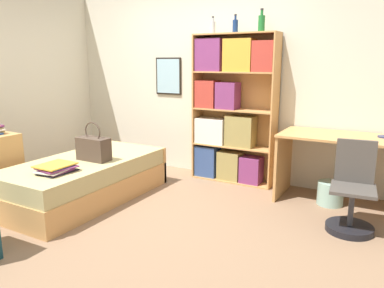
{
  "coord_description": "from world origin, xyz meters",
  "views": [
    {
      "loc": [
        2.39,
        -2.94,
        1.55
      ],
      "look_at": [
        0.62,
        0.19,
        0.75
      ],
      "focal_mm": 35.0,
      "sensor_mm": 36.0,
      "label": 1
    }
  ],
  "objects_px": {
    "bed": "(86,179)",
    "waste_bin": "(330,193)",
    "book_stack_on_bed": "(56,168)",
    "bottle_clear": "(262,23)",
    "handbag": "(94,148)",
    "bottle_green": "(213,27)",
    "bookcase": "(229,111)",
    "desk": "(346,156)",
    "desk_chair": "(352,202)",
    "bottle_brown": "(235,26)"
  },
  "relations": [
    {
      "from": "book_stack_on_bed",
      "to": "desk",
      "type": "height_order",
      "value": "desk"
    },
    {
      "from": "bed",
      "to": "desk",
      "type": "distance_m",
      "value": 2.89
    },
    {
      "from": "bed",
      "to": "handbag",
      "type": "xyz_separation_m",
      "value": [
        0.11,
        0.03,
        0.37
      ]
    },
    {
      "from": "bed",
      "to": "bottle_green",
      "type": "distance_m",
      "value": 2.42
    },
    {
      "from": "bookcase",
      "to": "bottle_clear",
      "type": "relative_size",
      "value": 7.09
    },
    {
      "from": "bookcase",
      "to": "waste_bin",
      "type": "distance_m",
      "value": 1.59
    },
    {
      "from": "bottle_clear",
      "to": "desk",
      "type": "xyz_separation_m",
      "value": [
        1.08,
        -0.2,
        -1.44
      ]
    },
    {
      "from": "bookcase",
      "to": "bottle_clear",
      "type": "height_order",
      "value": "bottle_clear"
    },
    {
      "from": "bottle_brown",
      "to": "desk_chair",
      "type": "distance_m",
      "value": 2.46
    },
    {
      "from": "handbag",
      "to": "book_stack_on_bed",
      "type": "distance_m",
      "value": 0.55
    },
    {
      "from": "bed",
      "to": "desk",
      "type": "xyz_separation_m",
      "value": [
        2.58,
        1.25,
        0.32
      ]
    },
    {
      "from": "handbag",
      "to": "bookcase",
      "type": "bearing_deg",
      "value": 54.44
    },
    {
      "from": "handbag",
      "to": "book_stack_on_bed",
      "type": "bearing_deg",
      "value": -88.88
    },
    {
      "from": "bottle_clear",
      "to": "book_stack_on_bed",
      "type": "bearing_deg",
      "value": -125.11
    },
    {
      "from": "book_stack_on_bed",
      "to": "bed",
      "type": "bearing_deg",
      "value": 103.62
    },
    {
      "from": "handbag",
      "to": "desk_chair",
      "type": "distance_m",
      "value": 2.71
    },
    {
      "from": "handbag",
      "to": "bottle_green",
      "type": "height_order",
      "value": "bottle_green"
    },
    {
      "from": "book_stack_on_bed",
      "to": "waste_bin",
      "type": "bearing_deg",
      "value": 35.93
    },
    {
      "from": "bottle_brown",
      "to": "desk_chair",
      "type": "bearing_deg",
      "value": -28.14
    },
    {
      "from": "bed",
      "to": "bookcase",
      "type": "bearing_deg",
      "value": 51.97
    },
    {
      "from": "bottle_clear",
      "to": "desk",
      "type": "relative_size",
      "value": 0.19
    },
    {
      "from": "handbag",
      "to": "desk_chair",
      "type": "xyz_separation_m",
      "value": [
        2.63,
        0.59,
        -0.33
      ]
    },
    {
      "from": "bed",
      "to": "book_stack_on_bed",
      "type": "xyz_separation_m",
      "value": [
        0.13,
        -0.52,
        0.28
      ]
    },
    {
      "from": "book_stack_on_bed",
      "to": "bottle_clear",
      "type": "bearing_deg",
      "value": 54.89
    },
    {
      "from": "bottle_green",
      "to": "bottle_brown",
      "type": "bearing_deg",
      "value": 1.2
    },
    {
      "from": "bookcase",
      "to": "bottle_brown",
      "type": "distance_m",
      "value": 1.04
    },
    {
      "from": "book_stack_on_bed",
      "to": "bottle_clear",
      "type": "relative_size",
      "value": 1.44
    },
    {
      "from": "handbag",
      "to": "bottle_clear",
      "type": "bearing_deg",
      "value": 45.63
    },
    {
      "from": "bottle_green",
      "to": "desk_chair",
      "type": "height_order",
      "value": "bottle_green"
    },
    {
      "from": "handbag",
      "to": "desk",
      "type": "distance_m",
      "value": 2.76
    },
    {
      "from": "bottle_brown",
      "to": "desk",
      "type": "xyz_separation_m",
      "value": [
        1.41,
        -0.2,
        -1.42
      ]
    },
    {
      "from": "bed",
      "to": "bottle_clear",
      "type": "relative_size",
      "value": 7.16
    },
    {
      "from": "handbag",
      "to": "waste_bin",
      "type": "relative_size",
      "value": 1.56
    },
    {
      "from": "bottle_green",
      "to": "waste_bin",
      "type": "distance_m",
      "value": 2.45
    },
    {
      "from": "bottle_brown",
      "to": "waste_bin",
      "type": "bearing_deg",
      "value": -11.82
    },
    {
      "from": "book_stack_on_bed",
      "to": "waste_bin",
      "type": "height_order",
      "value": "book_stack_on_bed"
    },
    {
      "from": "bed",
      "to": "desk",
      "type": "bearing_deg",
      "value": 25.81
    },
    {
      "from": "desk_chair",
      "to": "waste_bin",
      "type": "relative_size",
      "value": 3.01
    },
    {
      "from": "bed",
      "to": "desk",
      "type": "relative_size",
      "value": 1.37
    },
    {
      "from": "bed",
      "to": "desk_chair",
      "type": "relative_size",
      "value": 2.27
    },
    {
      "from": "handbag",
      "to": "bookcase",
      "type": "xyz_separation_m",
      "value": [
        1.01,
        1.41,
        0.33
      ]
    },
    {
      "from": "desk_chair",
      "to": "waste_bin",
      "type": "xyz_separation_m",
      "value": [
        -0.27,
        0.57,
        -0.14
      ]
    },
    {
      "from": "bottle_green",
      "to": "desk",
      "type": "height_order",
      "value": "bottle_green"
    },
    {
      "from": "bookcase",
      "to": "desk",
      "type": "distance_m",
      "value": 1.52
    },
    {
      "from": "bed",
      "to": "waste_bin",
      "type": "bearing_deg",
      "value": 25.57
    },
    {
      "from": "bed",
      "to": "bookcase",
      "type": "xyz_separation_m",
      "value": [
        1.12,
        1.44,
        0.7
      ]
    },
    {
      "from": "bottle_clear",
      "to": "waste_bin",
      "type": "height_order",
      "value": "bottle_clear"
    },
    {
      "from": "bottle_green",
      "to": "waste_bin",
      "type": "relative_size",
      "value": 0.76
    },
    {
      "from": "bookcase",
      "to": "bottle_brown",
      "type": "xyz_separation_m",
      "value": [
        0.05,
        0.02,
        1.04
      ]
    },
    {
      "from": "book_stack_on_bed",
      "to": "bookcase",
      "type": "distance_m",
      "value": 2.23
    }
  ]
}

